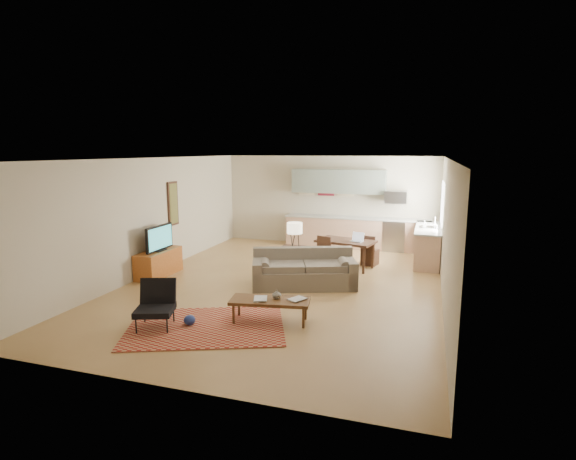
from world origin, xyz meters
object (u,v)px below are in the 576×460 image
(armchair, at_px, (155,306))
(dining_table, at_px, (345,254))
(coffee_table, at_px, (270,310))
(console_table, at_px, (295,262))
(sofa, at_px, (304,269))
(tv_credenza, at_px, (159,263))

(armchair, distance_m, dining_table, 5.25)
(coffee_table, xyz_separation_m, console_table, (-0.39, 2.73, 0.16))
(coffee_table, relative_size, dining_table, 0.98)
(coffee_table, xyz_separation_m, armchair, (-1.69, -0.83, 0.19))
(sofa, bearing_deg, armchair, -140.27)
(dining_table, bearing_deg, armchair, -101.92)
(armchair, relative_size, tv_credenza, 0.61)
(armchair, xyz_separation_m, console_table, (1.30, 3.55, -0.03))
(tv_credenza, bearing_deg, coffee_table, -29.23)
(sofa, height_order, tv_credenza, sofa)
(sofa, xyz_separation_m, armchair, (-1.70, -2.93, -0.00))
(armchair, distance_m, console_table, 3.78)
(sofa, relative_size, console_table, 3.16)
(sofa, relative_size, dining_table, 1.65)
(tv_credenza, distance_m, console_table, 3.15)
(dining_table, bearing_deg, console_table, -115.26)
(armchair, relative_size, dining_table, 0.57)
(tv_credenza, bearing_deg, dining_table, 26.54)
(coffee_table, xyz_separation_m, dining_table, (0.57, 3.91, 0.15))
(coffee_table, bearing_deg, dining_table, 71.95)
(sofa, relative_size, tv_credenza, 1.76)
(armchair, distance_m, tv_credenza, 3.25)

